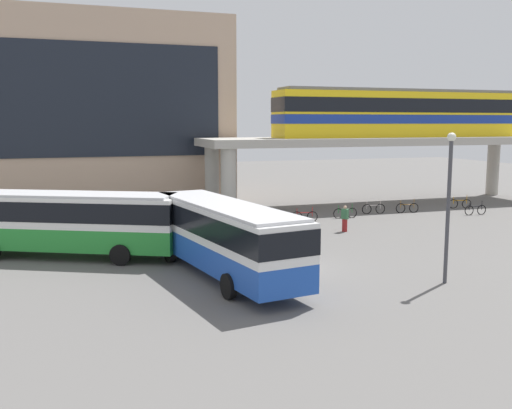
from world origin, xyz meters
TOP-DOWN VIEW (x-y plane):
  - ground_plane at (0.00, 10.00)m, footprint 120.00×120.00m
  - station_building at (-11.57, 28.66)m, footprint 31.31×15.86m
  - elevated_platform at (14.97, 16.88)m, footprint 29.22×6.32m
  - train at (16.66, 16.88)m, footprint 21.10×2.96m
  - bus_main at (-3.00, -0.61)m, footprint 4.29×11.31m
  - bus_secondary at (-9.29, 5.33)m, footprint 11.00×7.25m
  - bicycle_black at (18.85, 9.84)m, footprint 1.79×0.15m
  - bicycle_brown at (14.73, 12.31)m, footprint 1.78×0.33m
  - bicycle_green at (9.22, 11.60)m, footprint 1.79×0.17m
  - bicycle_red at (5.92, 11.12)m, footprint 1.74×0.52m
  - bicycle_orange at (19.92, 12.93)m, footprint 1.73×0.56m
  - bicycle_silver at (12.13, 12.72)m, footprint 1.78×0.34m
  - pedestrian_walking_across at (6.84, 7.07)m, footprint 0.43×0.48m
  - lamp_post at (5.48, -4.61)m, footprint 0.36×0.36m

SIDE VIEW (x-z plane):
  - ground_plane at x=0.00m, z-range 0.00..0.00m
  - bicycle_black at x=18.85m, z-range -0.16..0.88m
  - bicycle_brown at x=14.73m, z-range -0.16..0.88m
  - bicycle_green at x=9.22m, z-range -0.16..0.88m
  - bicycle_red at x=5.92m, z-range -0.16..0.88m
  - bicycle_orange at x=19.92m, z-range -0.16..0.88m
  - bicycle_silver at x=12.13m, z-range -0.16..0.88m
  - pedestrian_walking_across at x=6.84m, z-range -0.05..1.56m
  - bus_main at x=-3.00m, z-range 0.38..3.60m
  - bus_secondary at x=-9.29m, z-range 0.38..3.60m
  - lamp_post at x=5.48m, z-range 0.57..6.83m
  - elevated_platform at x=14.97m, z-range 1.96..7.43m
  - train at x=16.66m, z-range 5.52..9.36m
  - station_building at x=-11.57m, z-range 0.00..15.11m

